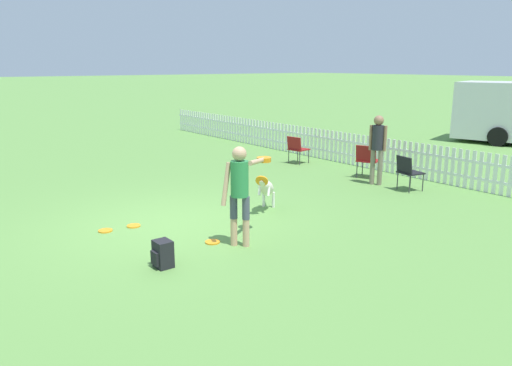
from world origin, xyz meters
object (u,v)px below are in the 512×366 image
at_px(folding_chair_green_right, 297,147).
at_px(spectator_standing, 378,143).
at_px(backpack_on_grass, 163,254).
at_px(handler_person, 241,184).
at_px(folding_chair_center, 367,158).
at_px(leaping_dog, 266,188).
at_px(frisbee_midfield, 212,242).
at_px(frisbee_near_handler, 105,231).
at_px(folding_chair_blue_left, 408,170).
at_px(frisbee_near_dog, 134,226).

relative_size(folding_chair_green_right, spectator_standing, 0.48).
bearing_deg(backpack_on_grass, handler_person, 91.76).
bearing_deg(folding_chair_center, backpack_on_grass, 84.73).
height_order(folding_chair_green_right, spectator_standing, spectator_standing).
distance_m(backpack_on_grass, folding_chair_green_right, 8.06).
bearing_deg(folding_chair_center, leaping_dog, 78.71).
xyz_separation_m(handler_person, frisbee_midfield, (-0.36, -0.32, -0.99)).
bearing_deg(folding_chair_center, folding_chair_green_right, -18.82).
distance_m(frisbee_near_handler, spectator_standing, 6.58).
xyz_separation_m(folding_chair_blue_left, folding_chair_green_right, (-3.94, 0.17, -0.01)).
bearing_deg(handler_person, folding_chair_green_right, 91.03).
relative_size(backpack_on_grass, spectator_standing, 0.24).
relative_size(handler_person, frisbee_midfield, 6.63).
xyz_separation_m(frisbee_near_dog, spectator_standing, (0.57, 5.98, 1.00)).
height_order(frisbee_near_dog, frisbee_midfield, same).
height_order(frisbee_midfield, folding_chair_green_right, folding_chair_green_right).
xyz_separation_m(frisbee_midfield, folding_chair_blue_left, (-0.17, 5.40, 0.47)).
bearing_deg(folding_chair_center, frisbee_midfield, 83.98).
bearing_deg(backpack_on_grass, frisbee_midfield, 110.20).
xyz_separation_m(frisbee_midfield, folding_chair_center, (-1.60, 5.70, 0.50)).
height_order(backpack_on_grass, folding_chair_green_right, folding_chair_green_right).
height_order(frisbee_near_dog, folding_chair_green_right, folding_chair_green_right).
bearing_deg(frisbee_near_dog, folding_chair_green_right, 112.12).
height_order(frisbee_midfield, backpack_on_grass, backpack_on_grass).
bearing_deg(frisbee_near_handler, folding_chair_blue_left, 77.52).
bearing_deg(frisbee_midfield, handler_person, 41.61).
bearing_deg(handler_person, frisbee_midfield, -177.74).
bearing_deg(folding_chair_green_right, handler_person, 122.20).
bearing_deg(frisbee_midfield, backpack_on_grass, -69.80).
distance_m(leaping_dog, frisbee_near_dog, 2.62).
height_order(leaping_dog, frisbee_near_dog, leaping_dog).
bearing_deg(folding_chair_green_right, leaping_dog, 122.48).
height_order(handler_person, frisbee_midfield, handler_person).
bearing_deg(spectator_standing, frisbee_midfield, 75.50).
height_order(folding_chair_blue_left, folding_chair_center, folding_chair_center).
relative_size(handler_person, folding_chair_center, 1.88).
bearing_deg(frisbee_midfield, leaping_dog, 115.93).
distance_m(leaping_dog, backpack_on_grass, 3.21).
height_order(frisbee_near_dog, spectator_standing, spectator_standing).
height_order(frisbee_midfield, folding_chair_center, folding_chair_center).
height_order(frisbee_near_handler, folding_chair_blue_left, folding_chair_blue_left).
bearing_deg(frisbee_midfield, frisbee_near_dog, -157.10).
relative_size(handler_person, folding_chair_blue_left, 1.98).
xyz_separation_m(backpack_on_grass, folding_chair_green_right, (-4.51, 6.67, 0.28)).
relative_size(backpack_on_grass, folding_chair_green_right, 0.50).
distance_m(handler_person, frisbee_midfield, 1.11).
distance_m(leaping_dog, spectator_standing, 3.53).
bearing_deg(frisbee_near_dog, spectator_standing, 84.55).
distance_m(leaping_dog, folding_chair_center, 3.94).
relative_size(frisbee_near_handler, backpack_on_grass, 0.61).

